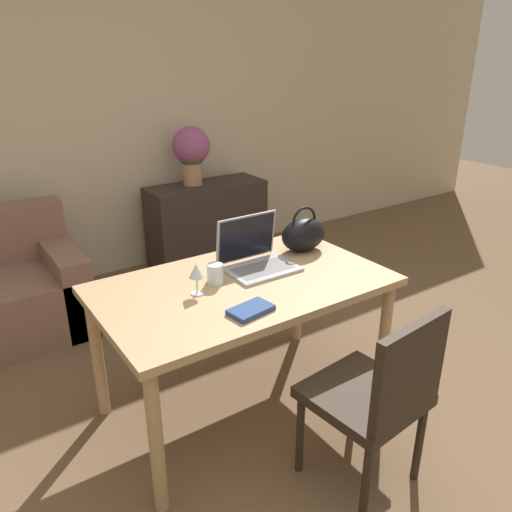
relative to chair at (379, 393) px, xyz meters
name	(u,v)px	position (x,y,z in m)	size (l,w,h in m)	color
ground_plane	(298,488)	(-0.28, 0.16, -0.50)	(14.00, 14.00, 0.00)	brown
wall_back	(76,114)	(-0.28, 2.95, 0.85)	(10.00, 0.06, 2.70)	beige
dining_table	(243,297)	(-0.16, 0.77, 0.16)	(1.43, 0.85, 0.74)	tan
chair	(379,393)	(0.00, 0.00, 0.00)	(0.48, 0.48, 0.87)	#2D2319
sideboard	(207,225)	(0.64, 2.62, -0.13)	(1.03, 0.40, 0.74)	#332823
laptop	(255,254)	(-0.01, 0.90, 0.32)	(0.36, 0.29, 0.27)	#ADADB2
drinking_glass	(215,274)	(-0.29, 0.84, 0.30)	(0.08, 0.08, 0.10)	silver
wine_glass	(196,272)	(-0.41, 0.78, 0.36)	(0.07, 0.07, 0.15)	silver
handbag	(303,234)	(0.35, 0.94, 0.34)	(0.28, 0.18, 0.26)	black
flower_vase	(191,150)	(0.55, 2.66, 0.53)	(0.32, 0.32, 0.49)	tan
book	(251,310)	(-0.30, 0.49, 0.26)	(0.21, 0.14, 0.02)	navy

